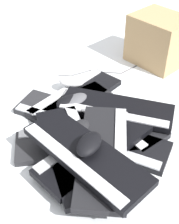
# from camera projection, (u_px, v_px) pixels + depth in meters

# --- Properties ---
(ground_plane) EXTENTS (3.20, 3.20, 0.00)m
(ground_plane) POSITION_uv_depth(u_px,v_px,m) (93.00, 124.00, 1.22)
(ground_plane) COLOR silver
(keyboard_0) EXTENTS (0.42, 0.41, 0.03)m
(keyboard_0) POSITION_uv_depth(u_px,v_px,m) (76.00, 97.00, 1.33)
(keyboard_0) COLOR black
(keyboard_0) RESTS_ON ground
(keyboard_1) EXTENTS (0.33, 0.46, 0.03)m
(keyboard_1) POSITION_uv_depth(u_px,v_px,m) (70.00, 115.00, 1.23)
(keyboard_1) COLOR #232326
(keyboard_1) RESTS_ON ground
(keyboard_2) EXTENTS (0.20, 0.45, 0.03)m
(keyboard_2) POSITION_uv_depth(u_px,v_px,m) (78.00, 142.00, 1.12)
(keyboard_2) COLOR #232326
(keyboard_2) RESTS_ON ground
(keyboard_3) EXTENTS (0.33, 0.46, 0.03)m
(keyboard_3) POSITION_uv_depth(u_px,v_px,m) (108.00, 140.00, 1.13)
(keyboard_3) COLOR black
(keyboard_3) RESTS_ON ground
(keyboard_4) EXTENTS (0.44, 0.38, 0.03)m
(keyboard_4) POSITION_uv_depth(u_px,v_px,m) (115.00, 114.00, 1.24)
(keyboard_4) COLOR black
(keyboard_4) RESTS_ON ground
(keyboard_5) EXTENTS (0.41, 0.43, 0.03)m
(keyboard_5) POSITION_uv_depth(u_px,v_px,m) (96.00, 149.00, 1.05)
(keyboard_5) COLOR black
(keyboard_5) RESTS_ON keyboard_3
(keyboard_6) EXTENTS (0.45, 0.20, 0.03)m
(keyboard_6) POSITION_uv_depth(u_px,v_px,m) (104.00, 153.00, 1.00)
(keyboard_6) COLOR black
(keyboard_6) RESTS_ON keyboard_5
(keyboard_7) EXTENTS (0.43, 0.41, 0.03)m
(keyboard_7) POSITION_uv_depth(u_px,v_px,m) (85.00, 155.00, 0.95)
(keyboard_7) COLOR black
(keyboard_7) RESTS_ON keyboard_6
(keyboard_8) EXTENTS (0.46, 0.27, 0.03)m
(keyboard_8) POSITION_uv_depth(u_px,v_px,m) (71.00, 150.00, 1.05)
(keyboard_8) COLOR black
(keyboard_8) RESTS_ON keyboard_2
(keyboard_9) EXTENTS (0.28, 0.46, 0.03)m
(keyboard_9) POSITION_uv_depth(u_px,v_px,m) (116.00, 109.00, 1.22)
(keyboard_9) COLOR black
(keyboard_9) RESTS_ON keyboard_4
(mouse_0) EXTENTS (0.13, 0.12, 0.04)m
(mouse_0) POSITION_uv_depth(u_px,v_px,m) (78.00, 130.00, 1.07)
(mouse_0) COLOR black
(mouse_0) RESTS_ON keyboard_8
(mouse_1) EXTENTS (0.13, 0.11, 0.04)m
(mouse_1) POSITION_uv_depth(u_px,v_px,m) (89.00, 144.00, 0.93)
(mouse_1) COLOR black
(mouse_1) RESTS_ON keyboard_7
(mouse_3) EXTENTS (0.08, 0.12, 0.04)m
(mouse_3) POSITION_uv_depth(u_px,v_px,m) (72.00, 82.00, 1.35)
(mouse_3) COLOR silver
(mouse_3) RESTS_ON keyboard_0
(mouse_4) EXTENTS (0.11, 0.13, 0.04)m
(mouse_4) POSITION_uv_depth(u_px,v_px,m) (69.00, 101.00, 1.25)
(mouse_4) COLOR black
(mouse_4) RESTS_ON keyboard_1
(mouse_5) EXTENTS (0.12, 0.13, 0.04)m
(mouse_5) POSITION_uv_depth(u_px,v_px,m) (76.00, 100.00, 1.25)
(mouse_5) COLOR #4C4C51
(mouse_5) RESTS_ON keyboard_0
(cable_0) EXTENTS (0.40, 0.73, 0.01)m
(cable_0) POSITION_uv_depth(u_px,v_px,m) (136.00, 59.00, 1.59)
(cable_0) COLOR #59595B
(cable_0) RESTS_ON ground
(cardboard_box) EXTENTS (0.33, 0.33, 0.24)m
(cardboard_box) POSITION_uv_depth(u_px,v_px,m) (159.00, 40.00, 1.51)
(cardboard_box) COLOR tan
(cardboard_box) RESTS_ON ground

